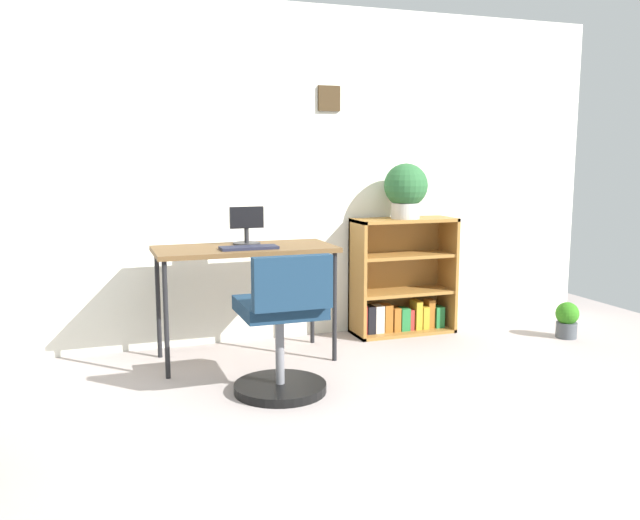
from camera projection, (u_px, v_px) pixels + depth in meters
name	position (u px, v px, depth m)	size (l,w,h in m)	color
ground_plane	(403.00, 459.00, 2.91)	(6.24, 6.24, 0.00)	#A89B97
wall_back	(271.00, 175.00, 4.73)	(5.20, 0.12, 2.36)	silver
desk	(245.00, 256.00, 4.25)	(1.14, 0.53, 0.74)	brown
monitor	(247.00, 227.00, 4.34)	(0.22, 0.18, 0.25)	#262628
keyboard	(249.00, 248.00, 4.13)	(0.36, 0.14, 0.02)	#1D2033
office_chair	(282.00, 333.00, 3.64)	(0.52, 0.55, 0.81)	black
bookshelf_low	(401.00, 284.00, 4.98)	(0.76, 0.30, 0.86)	olive
potted_plant_on_shelf	(406.00, 189.00, 4.83)	(0.32, 0.32, 0.40)	#B7B2A8
potted_plant_floor	(567.00, 319.00, 4.85)	(0.17, 0.17, 0.26)	#474C51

